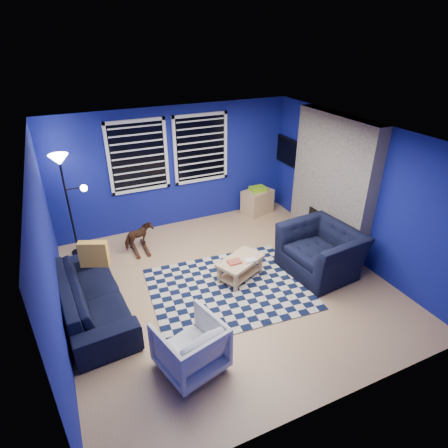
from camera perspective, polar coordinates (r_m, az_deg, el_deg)
name	(u,v)px	position (r m, az deg, el deg)	size (l,w,h in m)	color
floor	(227,285)	(6.33, 0.46, -9.26)	(5.00, 5.00, 0.00)	tan
ceiling	(228,136)	(5.22, 0.57, 13.19)	(5.00, 5.00, 0.00)	white
wall_back	(176,168)	(7.82, -7.36, 8.46)	(5.00, 5.00, 0.00)	navy
wall_left	(49,256)	(5.25, -25.10, -4.39)	(5.00, 5.00, 0.00)	navy
wall_right	(356,191)	(7.00, 19.44, 4.70)	(5.00, 5.00, 0.00)	navy
fireplace	(331,186)	(7.27, 15.94, 5.62)	(0.65, 2.00, 2.50)	gray
window_left	(138,157)	(7.50, -12.96, 9.96)	(1.17, 0.06, 1.42)	black
window_right	(201,149)	(7.85, -3.54, 11.40)	(1.17, 0.06, 1.42)	black
tv	(290,153)	(8.37, 10.09, 10.66)	(0.07, 1.00, 0.58)	black
rug	(229,288)	(6.24, 0.72, -9.77)	(2.50, 2.00, 0.02)	black
sofa	(92,296)	(5.92, -19.49, -10.31)	(0.85, 2.18, 0.64)	black
armchair_big	(321,251)	(6.66, 14.53, -3.98)	(1.09, 1.24, 0.81)	black
armchair_bent	(190,346)	(4.85, -5.17, -18.04)	(0.74, 0.76, 0.70)	gray
rocking_horse	(139,236)	(7.26, -12.85, -1.85)	(0.56, 0.25, 0.47)	#472816
coffee_table	(240,265)	(6.33, 2.49, -6.21)	(0.91, 0.75, 0.40)	#DAAF7A
cabinet	(257,201)	(8.59, 5.10, 3.46)	(0.75, 0.60, 0.64)	#DAAF7A
floor_lamp	(63,174)	(7.02, -23.28, 6.99)	(0.53, 0.32, 1.93)	black
throw_pillow	(94,254)	(5.89, -19.22, -4.33)	(0.42, 0.13, 0.40)	gold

